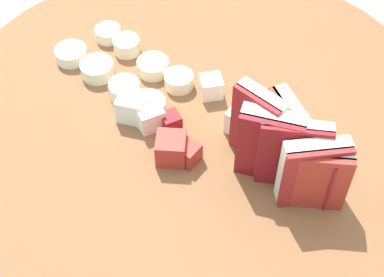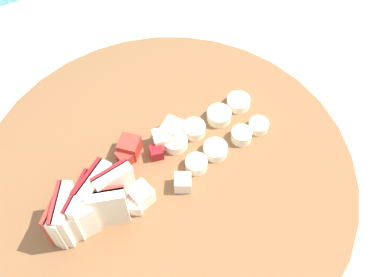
{
  "view_description": "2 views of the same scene",
  "coord_description": "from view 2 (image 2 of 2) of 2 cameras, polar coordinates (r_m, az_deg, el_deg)",
  "views": [
    {
      "loc": [
        -0.33,
        0.23,
        1.25
      ],
      "look_at": [
        -0.12,
        0.05,
        0.92
      ],
      "focal_mm": 54.52,
      "sensor_mm": 36.0,
      "label": 1
    },
    {
      "loc": [
        -0.18,
        -0.22,
        1.35
      ],
      "look_at": [
        -0.05,
        0.03,
        0.94
      ],
      "focal_mm": 44.24,
      "sensor_mm": 36.0,
      "label": 2
    }
  ],
  "objects": [
    {
      "name": "apple_wedge_fan",
      "position": [
        0.48,
        -12.62,
        -7.97
      ],
      "size": [
        0.1,
        0.05,
        0.06
      ],
      "color": "maroon",
      "rests_on": "cutting_board"
    },
    {
      "name": "cutting_board",
      "position": [
        0.53,
        -3.11,
        -4.57
      ],
      "size": [
        0.42,
        0.42,
        0.02
      ],
      "primitive_type": "cylinder",
      "color": "brown",
      "rests_on": "tiled_countertop"
    },
    {
      "name": "apple_dice_pile",
      "position": [
        0.52,
        -4.83,
        -2.31
      ],
      "size": [
        0.1,
        0.09,
        0.02
      ],
      "color": "white",
      "rests_on": "cutting_board"
    },
    {
      "name": "banana_slice_rows",
      "position": [
        0.54,
        2.86,
        0.8
      ],
      "size": [
        0.12,
        0.08,
        0.01
      ],
      "color": "white",
      "rests_on": "cutting_board"
    },
    {
      "name": "tile_backsplash",
      "position": [
        0.97,
        -8.26,
        8.56
      ],
      "size": [
        2.4,
        0.04,
        1.29
      ],
      "primitive_type": "cube",
      "color": "#5BA3C1",
      "rests_on": "ground"
    }
  ]
}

